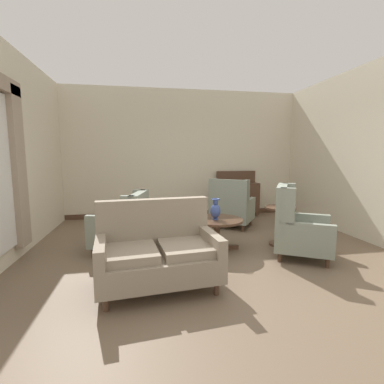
{
  "coord_description": "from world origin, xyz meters",
  "views": [
    {
      "loc": [
        -1.03,
        -3.76,
        1.53
      ],
      "look_at": [
        -0.22,
        0.8,
        0.93
      ],
      "focal_mm": 26.03,
      "sensor_mm": 36.0,
      "label": 1
    }
  ],
  "objects_px": {
    "porcelain_vase": "(215,210)",
    "armchair_far_left": "(124,225)",
    "settee": "(158,252)",
    "armchair_foreground_right": "(297,227)",
    "side_table": "(280,222)",
    "armchair_near_window": "(231,207)",
    "sideboard": "(238,197)",
    "coffee_table": "(217,225)"
  },
  "relations": [
    {
      "from": "armchair_foreground_right",
      "to": "armchair_near_window",
      "type": "relative_size",
      "value": 0.97
    },
    {
      "from": "settee",
      "to": "sideboard",
      "type": "height_order",
      "value": "sideboard"
    },
    {
      "from": "porcelain_vase",
      "to": "armchair_foreground_right",
      "type": "distance_m",
      "value": 1.26
    },
    {
      "from": "porcelain_vase",
      "to": "armchair_far_left",
      "type": "relative_size",
      "value": 0.35
    },
    {
      "from": "porcelain_vase",
      "to": "armchair_near_window",
      "type": "relative_size",
      "value": 0.3
    },
    {
      "from": "sideboard",
      "to": "side_table",
      "type": "bearing_deg",
      "value": -92.12
    },
    {
      "from": "sideboard",
      "to": "porcelain_vase",
      "type": "bearing_deg",
      "value": -116.66
    },
    {
      "from": "settee",
      "to": "armchair_near_window",
      "type": "xyz_separation_m",
      "value": [
        1.7,
        2.47,
        0.03
      ]
    },
    {
      "from": "porcelain_vase",
      "to": "settee",
      "type": "xyz_separation_m",
      "value": [
        -0.98,
        -1.07,
        -0.26
      ]
    },
    {
      "from": "armchair_near_window",
      "to": "sideboard",
      "type": "height_order",
      "value": "sideboard"
    },
    {
      "from": "settee",
      "to": "armchair_near_window",
      "type": "relative_size",
      "value": 1.29
    },
    {
      "from": "armchair_near_window",
      "to": "sideboard",
      "type": "bearing_deg",
      "value": -80.06
    },
    {
      "from": "armchair_far_left",
      "to": "armchair_near_window",
      "type": "bearing_deg",
      "value": 130.21
    },
    {
      "from": "settee",
      "to": "coffee_table",
      "type": "bearing_deg",
      "value": 41.35
    },
    {
      "from": "coffee_table",
      "to": "armchair_far_left",
      "type": "distance_m",
      "value": 1.5
    },
    {
      "from": "armchair_far_left",
      "to": "sideboard",
      "type": "relative_size",
      "value": 0.85
    },
    {
      "from": "settee",
      "to": "armchair_far_left",
      "type": "relative_size",
      "value": 1.49
    },
    {
      "from": "settee",
      "to": "sideboard",
      "type": "xyz_separation_m",
      "value": [
        2.23,
        3.56,
        0.08
      ]
    },
    {
      "from": "porcelain_vase",
      "to": "armchair_far_left",
      "type": "bearing_deg",
      "value": 168.68
    },
    {
      "from": "side_table",
      "to": "armchair_near_window",
      "type": "bearing_deg",
      "value": 108.45
    },
    {
      "from": "armchair_far_left",
      "to": "sideboard",
      "type": "bearing_deg",
      "value": 142.32
    },
    {
      "from": "coffee_table",
      "to": "sideboard",
      "type": "relative_size",
      "value": 0.73
    },
    {
      "from": "porcelain_vase",
      "to": "settee",
      "type": "distance_m",
      "value": 1.47
    },
    {
      "from": "settee",
      "to": "armchair_foreground_right",
      "type": "xyz_separation_m",
      "value": [
        2.13,
        0.61,
        0.05
      ]
    },
    {
      "from": "porcelain_vase",
      "to": "side_table",
      "type": "bearing_deg",
      "value": 4.67
    },
    {
      "from": "armchair_far_left",
      "to": "side_table",
      "type": "xyz_separation_m",
      "value": [
        2.61,
        -0.19,
        -0.01
      ]
    },
    {
      "from": "porcelain_vase",
      "to": "sideboard",
      "type": "height_order",
      "value": "sideboard"
    },
    {
      "from": "coffee_table",
      "to": "porcelain_vase",
      "type": "bearing_deg",
      "value": -133.03
    },
    {
      "from": "porcelain_vase",
      "to": "settee",
      "type": "bearing_deg",
      "value": -132.53
    },
    {
      "from": "settee",
      "to": "armchair_foreground_right",
      "type": "distance_m",
      "value": 2.22
    },
    {
      "from": "side_table",
      "to": "sideboard",
      "type": "distance_m",
      "value": 2.4
    },
    {
      "from": "coffee_table",
      "to": "settee",
      "type": "bearing_deg",
      "value": -132.55
    },
    {
      "from": "settee",
      "to": "armchair_near_window",
      "type": "height_order",
      "value": "armchair_near_window"
    },
    {
      "from": "armchair_foreground_right",
      "to": "armchair_near_window",
      "type": "xyz_separation_m",
      "value": [
        -0.43,
        1.86,
        -0.01
      ]
    },
    {
      "from": "armchair_foreground_right",
      "to": "armchair_near_window",
      "type": "height_order",
      "value": "armchair_foreground_right"
    },
    {
      "from": "porcelain_vase",
      "to": "armchair_near_window",
      "type": "xyz_separation_m",
      "value": [
        0.73,
        1.4,
        -0.23
      ]
    },
    {
      "from": "armchair_foreground_right",
      "to": "armchair_far_left",
      "type": "relative_size",
      "value": 1.12
    },
    {
      "from": "settee",
      "to": "side_table",
      "type": "relative_size",
      "value": 2.17
    },
    {
      "from": "armchair_far_left",
      "to": "side_table",
      "type": "bearing_deg",
      "value": 98.75
    },
    {
      "from": "armchair_far_left",
      "to": "side_table",
      "type": "relative_size",
      "value": 1.45
    },
    {
      "from": "armchair_far_left",
      "to": "side_table",
      "type": "distance_m",
      "value": 2.61
    },
    {
      "from": "armchair_foreground_right",
      "to": "armchair_near_window",
      "type": "bearing_deg",
      "value": 42.82
    }
  ]
}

